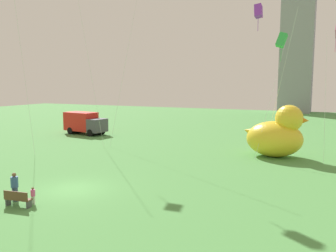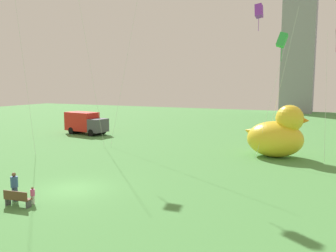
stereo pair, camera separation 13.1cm
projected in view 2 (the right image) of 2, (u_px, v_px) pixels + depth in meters
The scene contains 9 objects.
ground_plane at pixel (73, 189), 21.62m from camera, with size 140.00×140.00×0.00m, color #4E9047.
park_bench at pixel (17, 198), 18.53m from camera, with size 1.56×0.64×0.90m.
person_adult at pixel (14, 185), 19.40m from camera, with size 0.40×0.40×1.65m.
person_child at pixel (33, 195), 18.90m from camera, with size 0.24×0.24×0.98m.
giant_inflatable_duck at pixel (277, 135), 30.88m from camera, with size 5.73×3.67×4.75m.
box_truck at pixel (85, 123), 44.93m from camera, with size 6.14×3.12×2.85m.
kite_green at pixel (282, 41), 27.97m from camera, with size 2.32×2.32×10.80m.
kite_purple at pixel (259, 12), 29.97m from camera, with size 3.70×3.81×13.55m.
kite_pink at pixel (336, 37), 27.78m from camera, with size 0.81×1.33×11.49m.
Camera 2 is at (14.22, -16.53, 6.65)m, focal length 36.73 mm.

